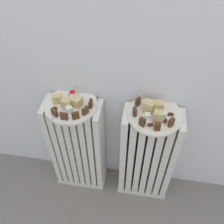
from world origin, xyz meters
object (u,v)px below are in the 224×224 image
(plate_left, at_px, (71,105))
(fork, at_px, (60,112))
(jam_bowl_left, at_px, (73,94))
(plate_right, at_px, (154,115))
(radiator_left, at_px, (78,148))
(radiator_right, at_px, (147,157))

(plate_left, bearing_deg, fork, -121.07)
(jam_bowl_left, bearing_deg, fork, -104.10)
(plate_right, xyz_separation_m, jam_bowl_left, (-0.38, 0.06, 0.02))
(radiator_left, xyz_separation_m, jam_bowl_left, (-0.01, 0.06, 0.35))
(radiator_left, bearing_deg, plate_right, 0.00)
(plate_right, bearing_deg, plate_left, 180.00)
(plate_right, relative_size, jam_bowl_left, 6.65)
(plate_left, bearing_deg, jam_bowl_left, 96.32)
(radiator_right, bearing_deg, plate_left, 180.00)
(radiator_left, distance_m, fork, 0.35)
(radiator_right, height_order, fork, fork)
(fork, bearing_deg, plate_right, 7.92)
(jam_bowl_left, bearing_deg, plate_right, -8.25)
(plate_right, xyz_separation_m, fork, (-0.41, -0.06, 0.01))
(radiator_left, bearing_deg, radiator_right, 0.00)
(radiator_left, relative_size, jam_bowl_left, 17.77)
(jam_bowl_left, xyz_separation_m, fork, (-0.03, -0.11, -0.01))
(plate_left, relative_size, fork, 2.75)
(radiator_left, xyz_separation_m, plate_left, (0.00, 0.00, 0.33))
(jam_bowl_left, relative_size, fork, 0.41)
(plate_left, height_order, plate_right, same)
(radiator_left, distance_m, plate_left, 0.33)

